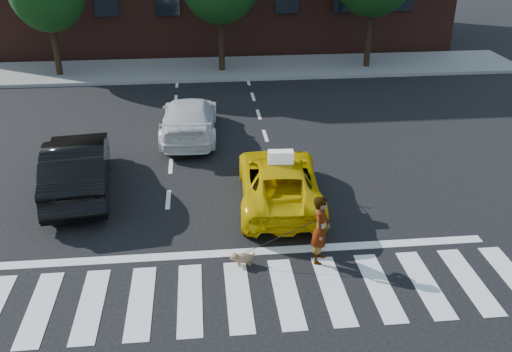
# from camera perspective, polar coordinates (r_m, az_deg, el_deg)

# --- Properties ---
(ground) EXTENTS (120.00, 120.00, 0.00)m
(ground) POSITION_cam_1_polar(r_m,az_deg,el_deg) (12.08, -1.77, -11.89)
(ground) COLOR black
(ground) RESTS_ON ground
(crosswalk) EXTENTS (13.00, 2.40, 0.01)m
(crosswalk) POSITION_cam_1_polar(r_m,az_deg,el_deg) (12.08, -1.77, -11.86)
(crosswalk) COLOR silver
(crosswalk) RESTS_ON ground
(stop_line) EXTENTS (12.00, 0.30, 0.01)m
(stop_line) POSITION_cam_1_polar(r_m,az_deg,el_deg) (13.38, -2.29, -7.68)
(stop_line) COLOR silver
(stop_line) RESTS_ON ground
(sidewalk_far) EXTENTS (30.00, 4.00, 0.15)m
(sidewalk_far) POSITION_cam_1_polar(r_m,az_deg,el_deg) (28.01, -4.50, 10.63)
(sidewalk_far) COLOR slate
(sidewalk_far) RESTS_ON ground
(taxi) EXTENTS (2.38, 4.67, 1.26)m
(taxi) POSITION_cam_1_polar(r_m,az_deg,el_deg) (15.25, 2.33, -0.49)
(taxi) COLOR #D9B304
(taxi) RESTS_ON ground
(black_sedan) EXTENTS (2.19, 4.84, 1.54)m
(black_sedan) POSITION_cam_1_polar(r_m,az_deg,el_deg) (16.49, -17.45, 0.93)
(black_sedan) COLOR black
(black_sedan) RESTS_ON ground
(white_suv) EXTENTS (2.05, 4.65, 1.33)m
(white_suv) POSITION_cam_1_polar(r_m,az_deg,el_deg) (19.76, -6.70, 5.77)
(white_suv) COLOR silver
(white_suv) RESTS_ON ground
(woman) EXTENTS (0.60, 0.70, 1.64)m
(woman) POSITION_cam_1_polar(r_m,az_deg,el_deg) (12.76, 6.50, -5.35)
(woman) COLOR #999999
(woman) RESTS_ON ground
(dog) EXTENTS (0.58, 0.27, 0.33)m
(dog) POSITION_cam_1_polar(r_m,az_deg,el_deg) (12.86, -1.42, -8.20)
(dog) COLOR olive
(dog) RESTS_ON ground
(taxi_sign) EXTENTS (0.67, 0.32, 0.32)m
(taxi_sign) POSITION_cam_1_polar(r_m,az_deg,el_deg) (14.73, 2.49, 1.93)
(taxi_sign) COLOR white
(taxi_sign) RESTS_ON taxi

